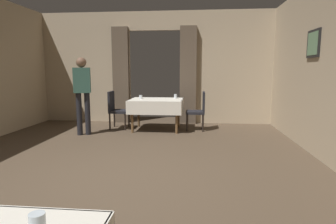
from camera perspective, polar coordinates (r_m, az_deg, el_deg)
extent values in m
plane|color=#4C3D2D|center=(4.00, -11.53, -12.89)|extent=(10.08, 10.08, 0.00)
cube|color=black|center=(5.54, 27.38, 12.20)|extent=(0.03, 0.50, 0.47)
cube|color=#668C66|center=(5.53, 27.22, 12.21)|extent=(0.01, 0.41, 0.39)
cube|color=tan|center=(8.34, -16.20, 8.53)|extent=(2.50, 0.12, 3.00)
cube|color=tan|center=(7.79, 11.83, 8.71)|extent=(2.50, 0.12, 3.00)
cube|color=tan|center=(7.94, -2.74, 17.94)|extent=(1.40, 0.12, 0.50)
cube|color=brown|center=(7.88, -9.50, 7.29)|extent=(0.44, 0.14, 2.59)
cube|color=brown|center=(7.61, 4.10, 7.34)|extent=(0.44, 0.14, 2.59)
cylinder|color=brown|center=(6.57, -7.27, -1.13)|extent=(0.06, 0.06, 0.71)
cylinder|color=brown|center=(6.42, 1.75, -1.29)|extent=(0.06, 0.06, 0.71)
cylinder|color=brown|center=(7.28, -5.98, -0.17)|extent=(0.06, 0.06, 0.71)
cylinder|color=brown|center=(7.14, 2.16, -0.30)|extent=(0.06, 0.06, 0.71)
cube|color=brown|center=(6.79, -2.38, 2.38)|extent=(1.19, 0.89, 0.03)
cube|color=silver|center=(6.78, -2.38, 2.55)|extent=(1.25, 0.95, 0.01)
cube|color=silver|center=(6.33, -2.97, 0.77)|extent=(1.25, 0.02, 0.31)
cube|color=silver|center=(7.27, -1.84, 1.77)|extent=(1.25, 0.02, 0.31)
cube|color=silver|center=(6.92, -7.51, 1.36)|extent=(0.02, 0.95, 0.31)
cube|color=silver|center=(6.74, 2.91, 1.24)|extent=(0.02, 0.95, 0.31)
cylinder|color=black|center=(7.24, -7.93, -1.42)|extent=(0.04, 0.04, 0.42)
cylinder|color=black|center=(6.88, -8.67, -1.96)|extent=(0.04, 0.04, 0.42)
cylinder|color=black|center=(7.34, -10.82, -1.36)|extent=(0.04, 0.04, 0.42)
cylinder|color=black|center=(6.98, -11.70, -1.89)|extent=(0.04, 0.04, 0.42)
cube|color=black|center=(7.07, -9.83, 0.15)|extent=(0.44, 0.44, 0.06)
cube|color=black|center=(7.10, -11.44, 2.21)|extent=(0.05, 0.42, 0.48)
cylinder|color=black|center=(6.69, 3.86, -2.17)|extent=(0.04, 0.04, 0.42)
cylinder|color=black|center=(7.07, 3.97, -1.60)|extent=(0.04, 0.04, 0.42)
cylinder|color=black|center=(6.69, 7.12, -2.22)|extent=(0.04, 0.04, 0.42)
cylinder|color=black|center=(7.07, 7.05, -1.65)|extent=(0.04, 0.04, 0.42)
cube|color=black|center=(6.84, 5.53, -0.05)|extent=(0.44, 0.44, 0.06)
cube|color=black|center=(6.81, 7.24, 2.05)|extent=(0.05, 0.42, 0.48)
cylinder|color=silver|center=(6.96, 1.54, 3.20)|extent=(0.08, 0.08, 0.11)
cylinder|color=silver|center=(6.90, -5.55, 3.05)|extent=(0.08, 0.08, 0.09)
cylinder|color=black|center=(6.58, -17.53, -0.39)|extent=(0.12, 0.12, 0.95)
cylinder|color=black|center=(6.56, -15.96, -0.35)|extent=(0.12, 0.12, 0.95)
cube|color=#33594C|center=(6.50, -17.03, 6.17)|extent=(0.41, 0.32, 0.55)
sphere|color=brown|center=(6.50, -17.18, 9.56)|extent=(0.22, 0.22, 0.22)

